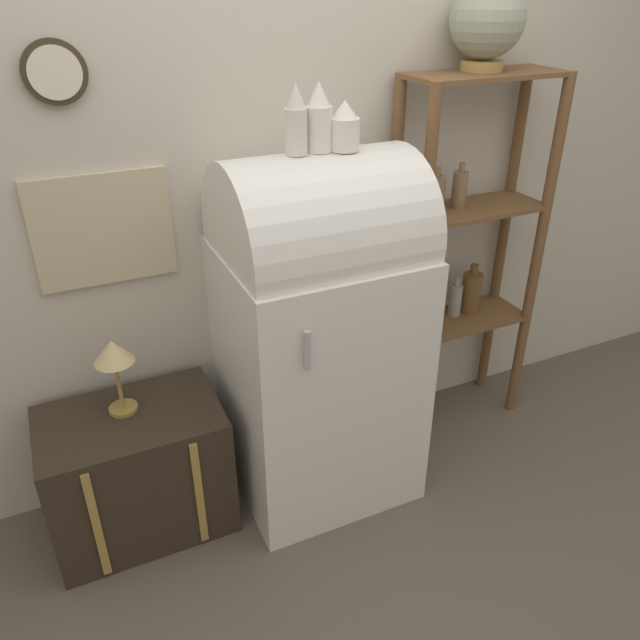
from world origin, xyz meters
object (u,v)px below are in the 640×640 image
at_px(vase_left, 296,122).
at_px(vase_right, 345,127).
at_px(suitcase_trunk, 138,471).
at_px(globe, 487,21).
at_px(vase_center, 319,119).
at_px(refrigerator, 319,331).
at_px(desk_lamp, 114,357).

distance_m(vase_left, vase_right, 0.18).
distance_m(suitcase_trunk, globe, 2.26).
bearing_deg(vase_center, suitcase_trunk, 176.79).
xyz_separation_m(refrigerator, vase_left, (-0.08, 0.00, 0.83)).
distance_m(vase_center, desk_lamp, 1.13).
xyz_separation_m(refrigerator, desk_lamp, (-0.79, 0.11, 0.02)).
height_order(vase_left, vase_right, vase_left).
bearing_deg(vase_center, desk_lamp, 173.35).
xyz_separation_m(globe, vase_left, (-0.90, -0.19, -0.27)).
bearing_deg(suitcase_trunk, vase_center, -3.21).
bearing_deg(desk_lamp, vase_left, -8.34).
bearing_deg(globe, suitcase_trunk, -175.17).
xyz_separation_m(globe, desk_lamp, (-1.60, -0.09, -1.08)).
bearing_deg(suitcase_trunk, refrigerator, -4.23).
height_order(globe, desk_lamp, globe).
bearing_deg(vase_left, vase_right, -3.89).
bearing_deg(vase_left, vase_center, 6.83).
bearing_deg(refrigerator, vase_left, 178.06).
distance_m(globe, vase_center, 0.87).
height_order(suitcase_trunk, vase_left, vase_left).
distance_m(refrigerator, globe, 1.38).
bearing_deg(vase_right, vase_left, 176.11).
bearing_deg(globe, desk_lamp, -176.92).
height_order(globe, vase_right, globe).
bearing_deg(globe, vase_center, -167.52).
height_order(vase_left, vase_center, vase_left).
relative_size(refrigerator, desk_lamp, 4.75).
relative_size(refrigerator, globe, 4.43).
xyz_separation_m(refrigerator, globe, (0.81, 0.19, 1.10)).
height_order(vase_right, desk_lamp, vase_right).
xyz_separation_m(vase_center, desk_lamp, (-0.79, 0.09, -0.80)).
bearing_deg(vase_left, suitcase_trunk, 175.51).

